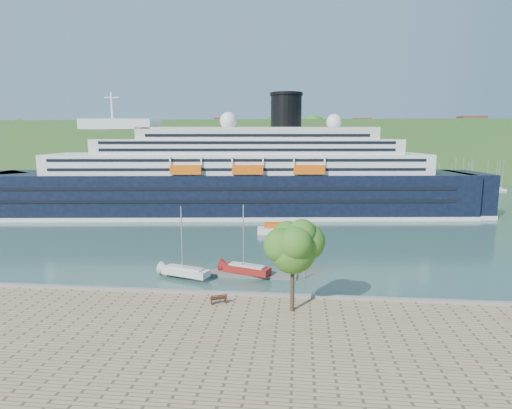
{
  "coord_description": "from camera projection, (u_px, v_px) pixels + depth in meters",
  "views": [
    {
      "loc": [
        11.02,
        -43.16,
        17.69
      ],
      "look_at": [
        3.49,
        30.0,
        5.9
      ],
      "focal_mm": 30.0,
      "sensor_mm": 36.0,
      "label": 1
    }
  ],
  "objects": [
    {
      "name": "cruise_ship",
      "position": [
        229.0,
        155.0,
        95.61
      ],
      "size": [
        122.44,
        31.5,
        27.22
      ],
      "primitive_type": null,
      "rotation": [
        0.0,
        0.0,
        0.12
      ],
      "color": "black",
      "rests_on": "ground"
    },
    {
      "name": "ground",
      "position": [
        196.0,
        301.0,
        46.31
      ],
      "size": [
        400.0,
        400.0,
        0.0
      ],
      "primitive_type": "plane",
      "color": "#2C4F47",
      "rests_on": "ground"
    },
    {
      "name": "sailboat_white_near",
      "position": [
        185.0,
        245.0,
        52.93
      ],
      "size": [
        7.04,
        3.95,
        8.77
      ],
      "primitive_type": null,
      "rotation": [
        0.0,
        0.0,
        -0.32
      ],
      "color": "silver",
      "rests_on": "ground"
    },
    {
      "name": "tender_launch",
      "position": [
        277.0,
        228.0,
        78.32
      ],
      "size": [
        7.36,
        2.95,
        1.99
      ],
      "primitive_type": null,
      "rotation": [
        0.0,
        0.0,
        0.07
      ],
      "color": "#EA5B0D",
      "rests_on": "ground"
    },
    {
      "name": "far_hillside",
      "position": [
        275.0,
        149.0,
        186.83
      ],
      "size": [
        400.0,
        50.0,
        24.0
      ],
      "primitive_type": "cube",
      "color": "#2E5421",
      "rests_on": "ground"
    },
    {
      "name": "sailboat_red",
      "position": [
        247.0,
        243.0,
        53.93
      ],
      "size": [
        7.03,
        4.14,
        8.78
      ],
      "primitive_type": null,
      "rotation": [
        0.0,
        0.0,
        -0.36
      ],
      "color": "maroon",
      "rests_on": "ground"
    },
    {
      "name": "park_bench",
      "position": [
        218.0,
        298.0,
        42.99
      ],
      "size": [
        1.86,
        1.32,
        1.11
      ],
      "primitive_type": null,
      "rotation": [
        0.0,
        0.0,
        0.4
      ],
      "color": "#402012",
      "rests_on": "promenade"
    },
    {
      "name": "promenade_tree",
      "position": [
        293.0,
        262.0,
        40.57
      ],
      "size": [
        5.91,
        5.91,
        9.79
      ],
      "primitive_type": null,
      "color": "#2E691B",
      "rests_on": "promenade"
    },
    {
      "name": "floating_pontoon",
      "position": [
        227.0,
        274.0,
        54.99
      ],
      "size": [
        17.89,
        2.57,
        0.4
      ],
      "primitive_type": null,
      "rotation": [
        0.0,
        0.0,
        -0.02
      ],
      "color": "#68645D",
      "rests_on": "ground"
    },
    {
      "name": "quay_coping",
      "position": [
        195.0,
        292.0,
        45.93
      ],
      "size": [
        220.0,
        0.5,
        0.3
      ],
      "primitive_type": "cube",
      "color": "slate",
      "rests_on": "promenade"
    }
  ]
}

